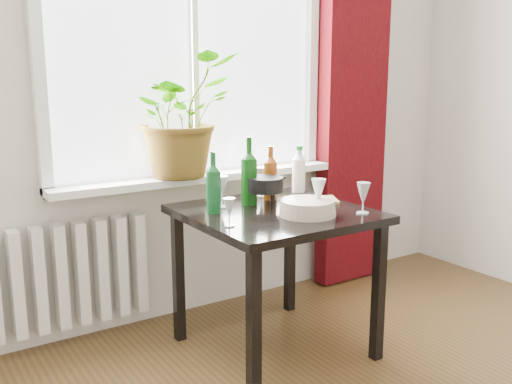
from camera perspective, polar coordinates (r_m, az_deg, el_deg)
window at (r=3.27m, az=-6.44°, el=15.16°), size 1.72×0.08×1.62m
windowsill at (r=3.25m, az=-5.58°, el=1.50°), size 1.72×0.20×0.04m
curtain at (r=3.83m, az=9.73°, el=10.01°), size 0.50×0.12×2.56m
radiator at (r=3.13m, az=-18.02°, el=-7.87°), size 0.80×0.10×0.55m
table at (r=2.84m, az=1.94°, el=-3.61°), size 0.85×0.85×0.74m
potted_plant at (r=3.14m, az=-7.63°, el=7.62°), size 0.74×0.69×0.67m
wine_bottle_left at (r=2.74m, az=-4.28°, el=0.98°), size 0.09×0.09×0.30m
wine_bottle_right at (r=2.91m, az=-0.70°, el=2.18°), size 0.10×0.10×0.36m
bottle_amber at (r=3.03m, az=1.45°, el=1.99°), size 0.09×0.09×0.29m
cleaning_bottle at (r=3.24m, az=4.30°, el=2.30°), size 0.09×0.09×0.26m
wineglass_front_right at (r=2.76m, az=6.26°, el=-0.37°), size 0.08×0.08×0.17m
wineglass_far_right at (r=2.78m, az=10.67°, el=-0.56°), size 0.07×0.07×0.16m
wineglass_back_center at (r=3.11m, az=0.59°, el=1.06°), size 0.09×0.09×0.17m
wineglass_back_left at (r=2.86m, az=-3.45°, el=0.07°), size 0.07×0.07×0.16m
wineglass_front_left at (r=2.51m, az=-2.70°, el=-2.02°), size 0.07×0.07×0.13m
plate_stack at (r=2.72m, az=5.16°, el=-1.59°), size 0.36×0.36×0.07m
fondue_pot at (r=2.92m, az=0.92°, el=0.10°), size 0.24×0.21×0.14m
tv_remote at (r=2.72m, az=6.09°, el=-2.17°), size 0.06×0.17×0.02m
cutting_board at (r=3.02m, az=5.54°, el=-0.82°), size 0.32×0.28×0.01m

